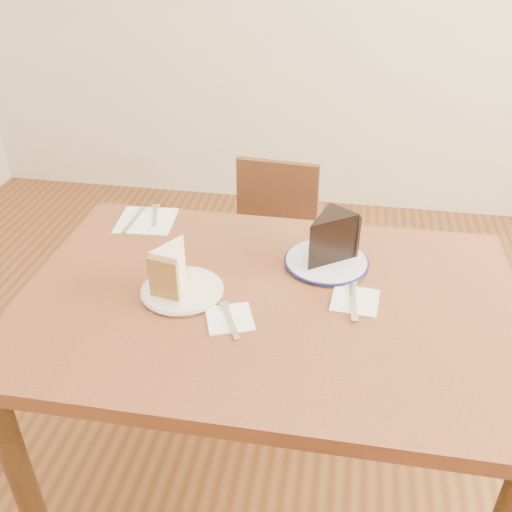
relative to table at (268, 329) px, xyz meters
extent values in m
plane|color=#492813|center=(0.00, 0.00, -0.65)|extent=(4.00, 4.00, 0.00)
cube|color=#4A2414|center=(0.00, 0.00, 0.08)|extent=(1.20, 0.80, 0.04)
cylinder|color=#331E0F|center=(-0.54, -0.34, -0.30)|extent=(0.06, 0.06, 0.71)
cylinder|color=#331E0F|center=(-0.54, 0.34, -0.30)|extent=(0.06, 0.06, 0.71)
cylinder|color=#331E0F|center=(0.54, 0.34, -0.30)|extent=(0.06, 0.06, 0.71)
cube|color=#361B10|center=(-0.11, 0.67, -0.26)|extent=(0.40, 0.40, 0.04)
cylinder|color=#361B10|center=(0.06, 0.81, -0.46)|extent=(0.03, 0.03, 0.38)
cylinder|color=#361B10|center=(-0.25, 0.84, -0.46)|extent=(0.03, 0.03, 0.38)
cylinder|color=#361B10|center=(0.04, 0.50, -0.46)|extent=(0.03, 0.03, 0.38)
cylinder|color=#361B10|center=(-0.27, 0.53, -0.46)|extent=(0.03, 0.03, 0.38)
cube|color=#361B10|center=(-0.09, 0.83, -0.07)|extent=(0.31, 0.05, 0.33)
cylinder|color=silver|center=(-0.21, -0.02, 0.10)|extent=(0.19, 0.19, 0.01)
cylinder|color=silver|center=(0.13, 0.17, 0.10)|extent=(0.21, 0.21, 0.01)
cube|color=white|center=(-0.07, -0.10, 0.10)|extent=(0.13, 0.13, 0.00)
cube|color=white|center=(0.21, 0.02, 0.10)|extent=(0.12, 0.12, 0.00)
cube|color=white|center=(-0.41, 0.31, 0.10)|extent=(0.18, 0.18, 0.00)
cube|color=silver|center=(-0.07, -0.11, 0.10)|extent=(0.07, 0.13, 0.00)
cube|color=silver|center=(0.20, 0.02, 0.10)|extent=(0.03, 0.17, 0.00)
cube|color=white|center=(-0.40, 0.34, 0.10)|extent=(0.05, 0.14, 0.00)
cube|color=silver|center=(-0.45, 0.30, 0.10)|extent=(0.02, 0.16, 0.00)
camera|label=1|loc=(0.16, -1.09, 0.92)|focal=40.00mm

